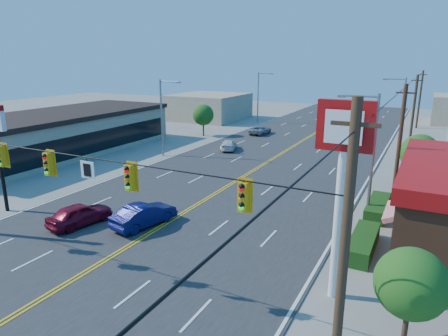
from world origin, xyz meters
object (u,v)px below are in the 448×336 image
at_px(car_white, 229,145).
at_px(car_blue, 144,215).
at_px(kfc_pylon, 343,162).
at_px(car_magenta, 80,215).
at_px(signal_span, 67,178).
at_px(car_silver, 260,130).

bearing_deg(car_white, car_blue, 83.75).
distance_m(kfc_pylon, car_magenta, 16.52).
relative_size(signal_span, car_blue, 5.70).
bearing_deg(car_silver, signal_span, 100.22).
relative_size(kfc_pylon, car_blue, 1.99).
bearing_deg(car_silver, car_blue, 100.48).
relative_size(signal_span, car_white, 6.30).
height_order(signal_span, car_white, signal_span).
relative_size(signal_span, kfc_pylon, 2.86).
height_order(kfc_pylon, car_blue, kfc_pylon).
distance_m(car_magenta, car_white, 23.15).
relative_size(kfc_pylon, car_magenta, 2.10).
bearing_deg(kfc_pylon, car_silver, 117.05).
xyz_separation_m(car_blue, car_silver, (-5.50, 32.07, -0.12)).
bearing_deg(car_blue, car_silver, -68.28).
bearing_deg(car_silver, car_magenta, 93.94).
distance_m(signal_span, car_blue, 7.55).
bearing_deg(kfc_pylon, car_magenta, 178.18).
distance_m(car_blue, car_white, 21.94).
height_order(signal_span, kfc_pylon, signal_span).
height_order(signal_span, car_silver, signal_span).
bearing_deg(kfc_pylon, signal_span, -160.22).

